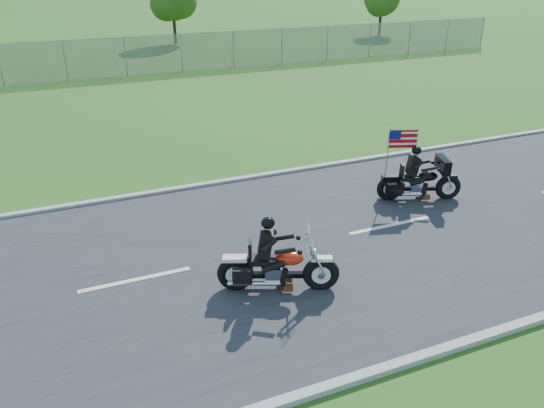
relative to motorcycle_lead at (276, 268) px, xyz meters
name	(u,v)px	position (x,y,z in m)	size (l,w,h in m)	color
ground	(231,261)	(-0.46, 1.35, -0.50)	(420.00, 420.00, 0.00)	#2C5A1C
road	(231,260)	(-0.46, 1.35, -0.48)	(120.00, 8.00, 0.04)	#28282B
curb_north	(183,188)	(-0.46, 5.40, -0.45)	(120.00, 0.18, 0.12)	#9E9B93
curb_south	(319,391)	(-0.46, -2.70, -0.45)	(120.00, 0.18, 0.12)	#9E9B93
fence	(0,65)	(-5.46, 21.35, 0.50)	(60.00, 0.03, 2.00)	gray
tree_fence_near	(173,0)	(5.58, 31.39, 2.47)	(3.52, 3.28, 4.75)	#382316
tree_fence_far	(382,0)	(21.57, 29.38, 2.14)	(3.08, 2.87, 4.20)	#382316
motorcycle_lead	(276,268)	(0.00, 0.00, 0.00)	(2.23, 1.16, 1.58)	black
motorcycle_follow	(419,182)	(5.07, 2.35, 0.01)	(2.15, 1.10, 1.87)	black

